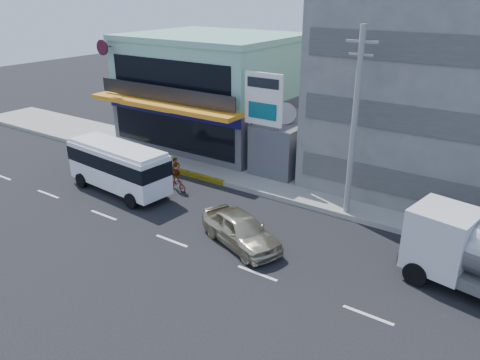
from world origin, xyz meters
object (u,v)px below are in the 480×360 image
billboard (263,105)px  utility_pole_near (354,125)px  satellite_dish (284,122)px  minibus (118,164)px  sedan (241,229)px  concrete_building (475,74)px  motorcycle_rider (177,179)px  shop_building (213,93)px

billboard → utility_pole_near: 6.75m
satellite_dish → minibus: satellite_dish is taller
satellite_dish → sedan: 10.19m
billboard → minibus: billboard is taller
satellite_dish → billboard: billboard is taller
concrete_building → motorcycle_rider: bearing=-144.3°
sedan → concrete_building: bearing=-7.0°
utility_pole_near → sedan: bearing=-117.6°
shop_building → sedan: 16.80m
utility_pole_near → minibus: bearing=-160.1°
utility_pole_near → shop_building: bearing=154.9°
satellite_dish → billboard: size_ratio=0.22×
billboard → motorcycle_rider: 6.96m
minibus → sedan: bearing=-6.7°
satellite_dish → billboard: (-0.50, -1.80, 1.35)m
shop_building → satellite_dish: size_ratio=8.27×
billboard → utility_pole_near: utility_pole_near is taller
shop_building → motorcycle_rider: bearing=-66.1°
sedan → utility_pole_near: bearing=-6.9°
minibus → motorcycle_rider: 3.60m
utility_pole_near → concrete_building: bearing=62.2°
concrete_building → utility_pole_near: bearing=-117.8°
shop_building → minibus: shop_building is taller
utility_pole_near → motorcycle_rider: utility_pole_near is taller
shop_building → concrete_building: concrete_building is taller
satellite_dish → utility_pole_near: bearing=-31.0°
minibus → motorcycle_rider: minibus is taller
motorcycle_rider → shop_building: bearing=113.9°
shop_building → utility_pole_near: size_ratio=1.24×
satellite_dish → motorcycle_rider: 7.82m
utility_pole_near → sedan: 7.79m
concrete_building → minibus: 21.33m
concrete_building → billboard: concrete_building is taller
utility_pole_near → sedan: size_ratio=2.08×
shop_building → sedan: bearing=-48.2°
minibus → shop_building: bearing=96.7°
concrete_building → minibus: size_ratio=2.21×
motorcycle_rider → minibus: bearing=-141.8°
sedan → motorcycle_rider: (-7.00, 3.27, -0.12)m
shop_building → sedan: (11.00, -12.29, -3.18)m
utility_pole_near → motorcycle_rider: bearing=-166.1°
concrete_building → shop_building: bearing=-176.6°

